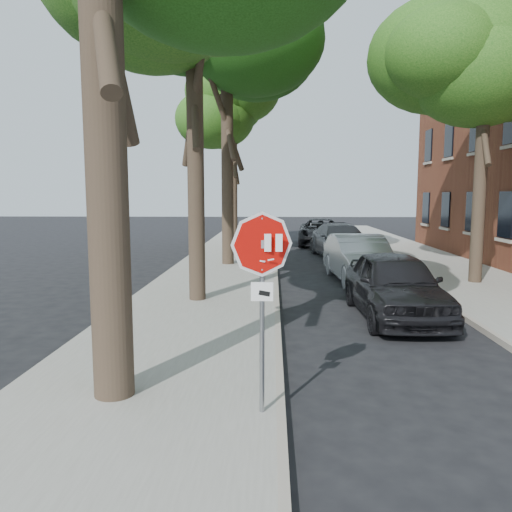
{
  "coord_description": "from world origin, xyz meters",
  "views": [
    {
      "loc": [
        -0.57,
        -6.2,
        2.93
      ],
      "look_at": [
        -0.81,
        0.94,
        2.05
      ],
      "focal_mm": 35.0,
      "sensor_mm": 36.0,
      "label": 1
    }
  ],
  "objects": [
    {
      "name": "car_a",
      "position": [
        2.35,
        5.6,
        0.79
      ],
      "size": [
        1.97,
        4.68,
        1.58
      ],
      "primitive_type": "imported",
      "rotation": [
        0.0,
        0.0,
        0.02
      ],
      "color": "black",
      "rests_on": "ground"
    },
    {
      "name": "sidewalk_right",
      "position": [
        6.0,
        12.0,
        0.06
      ],
      "size": [
        4.0,
        55.0,
        0.12
      ],
      "primitive_type": "cube",
      "color": "gray",
      "rests_on": "ground"
    },
    {
      "name": "curb_right",
      "position": [
        3.95,
        12.0,
        0.07
      ],
      "size": [
        0.12,
        55.0,
        0.13
      ],
      "primitive_type": "cube",
      "color": "#9E9384",
      "rests_on": "ground"
    },
    {
      "name": "tree_right",
      "position": [
        5.98,
        10.11,
        7.21
      ],
      "size": [
        5.29,
        4.91,
        9.33
      ],
      "color": "black",
      "rests_on": "sidewalk_right"
    },
    {
      "name": "curb_left",
      "position": [
        -0.45,
        12.0,
        0.07
      ],
      "size": [
        0.12,
        55.0,
        0.13
      ],
      "primitive_type": "cube",
      "color": "#9E9384",
      "rests_on": "ground"
    },
    {
      "name": "car_d",
      "position": [
        2.22,
        22.79,
        0.76
      ],
      "size": [
        2.94,
        5.66,
        1.53
      ],
      "primitive_type": "imported",
      "rotation": [
        0.0,
        0.0,
        -0.08
      ],
      "color": "black",
      "rests_on": "ground"
    },
    {
      "name": "ground",
      "position": [
        0.0,
        0.0,
        0.0
      ],
      "size": [
        120.0,
        120.0,
        0.0
      ],
      "primitive_type": "plane",
      "color": "black",
      "rests_on": "ground"
    },
    {
      "name": "stop_sign",
      "position": [
        -0.7,
        -0.03,
        1.95
      ],
      "size": [
        0.76,
        0.34,
        2.61
      ],
      "color": "gray",
      "rests_on": "sidewalk_left"
    },
    {
      "name": "tree_far",
      "position": [
        -2.72,
        21.11,
        7.21
      ],
      "size": [
        5.29,
        4.91,
        9.33
      ],
      "color": "black",
      "rests_on": "sidewalk_left"
    },
    {
      "name": "car_c",
      "position": [
        2.6,
        17.05,
        0.78
      ],
      "size": [
        2.86,
        5.63,
        1.56
      ],
      "primitive_type": "imported",
      "rotation": [
        0.0,
        0.0,
        0.13
      ],
      "color": "#4B4C50",
      "rests_on": "ground"
    },
    {
      "name": "car_b",
      "position": [
        2.36,
        10.61,
        0.79
      ],
      "size": [
        2.02,
        4.89,
        1.58
      ],
      "primitive_type": "imported",
      "rotation": [
        0.0,
        0.0,
        0.08
      ],
      "color": "#ABAEB3",
      "rests_on": "ground"
    },
    {
      "name": "tree_mid_b",
      "position": [
        -2.42,
        14.12,
        8.0
      ],
      "size": [
        5.88,
        5.46,
        10.36
      ],
      "color": "black",
      "rests_on": "sidewalk_left"
    },
    {
      "name": "sidewalk_left",
      "position": [
        -2.5,
        12.0,
        0.06
      ],
      "size": [
        4.0,
        55.0,
        0.12
      ],
      "primitive_type": "cube",
      "color": "gray",
      "rests_on": "ground"
    },
    {
      "name": "tree_mid_a",
      "position": [
        -2.62,
        7.12,
        7.6
      ],
      "size": [
        5.59,
        5.19,
        9.84
      ],
      "color": "black",
      "rests_on": "sidewalk_left"
    }
  ]
}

